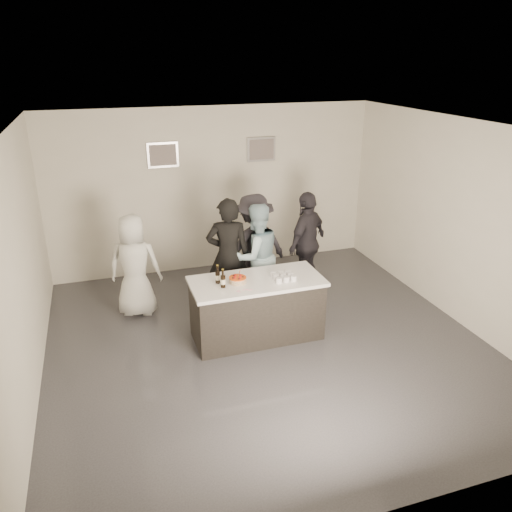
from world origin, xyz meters
name	(u,v)px	position (x,y,z in m)	size (l,w,h in m)	color
floor	(267,343)	(0.00, 0.00, 0.00)	(6.00, 6.00, 0.00)	#3D3D42
ceiling	(269,128)	(0.00, 0.00, 3.00)	(6.00, 6.00, 0.00)	white
wall_back	(214,190)	(0.00, 3.00, 1.50)	(6.00, 0.04, 3.00)	silver
wall_front	(394,375)	(0.00, -3.00, 1.50)	(6.00, 0.04, 3.00)	silver
wall_left	(20,274)	(-3.00, 0.00, 1.50)	(0.04, 6.00, 3.00)	silver
wall_right	(458,223)	(3.00, 0.00, 1.50)	(0.04, 6.00, 3.00)	silver
picture_left	(163,155)	(-0.90, 2.97, 2.20)	(0.54, 0.04, 0.44)	#B2B2B7
picture_right	(261,149)	(0.90, 2.97, 2.20)	(0.54, 0.04, 0.44)	#B2B2B7
bar_counter	(257,308)	(-0.07, 0.24, 0.45)	(1.86, 0.86, 0.90)	white
cake	(238,280)	(-0.35, 0.24, 0.94)	(0.24, 0.24, 0.07)	#F25A19
beer_bottle_a	(218,274)	(-0.61, 0.31, 1.03)	(0.07, 0.07, 0.26)	black
beer_bottle_b	(223,278)	(-0.58, 0.16, 1.03)	(0.07, 0.07, 0.26)	black
tumbler_cluster	(283,276)	(0.29, 0.16, 0.94)	(0.30, 0.30, 0.08)	yellow
candles	(246,290)	(-0.32, -0.04, 0.90)	(0.24, 0.08, 0.01)	pink
person_main_black	(228,256)	(-0.24, 1.16, 0.93)	(0.68, 0.44, 1.85)	black
person_main_blue	(256,256)	(0.22, 1.18, 0.86)	(0.83, 0.65, 1.71)	#A5CBD9
person_guest_left	(135,266)	(-1.64, 1.49, 0.81)	(0.80, 0.52, 1.63)	silver
person_guest_right	(307,242)	(1.21, 1.45, 0.88)	(1.03, 0.43, 1.75)	#2B2931
person_guest_back	(254,246)	(0.31, 1.55, 0.88)	(1.14, 0.65, 1.76)	#29282F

